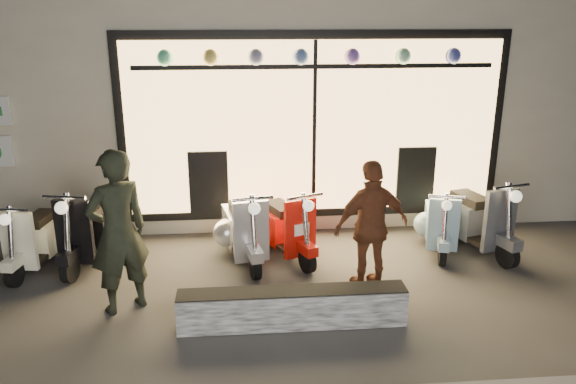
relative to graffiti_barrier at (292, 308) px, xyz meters
name	(u,v)px	position (x,y,z in m)	size (l,w,h in m)	color
ground	(265,296)	(-0.25, 0.65, -0.20)	(40.00, 40.00, 0.00)	#383533
shop_building	(251,68)	(-0.25, 5.63, 1.90)	(10.20, 6.23, 4.20)	beige
graffiti_barrier	(292,308)	(0.00, 0.00, 0.00)	(2.35, 0.28, 0.40)	black
scooter_silver	(243,228)	(-0.48, 1.80, 0.19)	(0.61, 1.38, 0.98)	black
scooter_red	(282,226)	(0.04, 1.86, 0.18)	(0.76, 1.31, 0.95)	black
scooter_black	(95,227)	(-2.42, 1.94, 0.21)	(0.65, 1.44, 1.02)	black
scooter_cream	(40,236)	(-3.08, 1.80, 0.17)	(0.55, 1.29, 0.92)	black
scooter_blue	(440,222)	(2.21, 1.89, 0.15)	(0.61, 1.24, 0.88)	black
scooter_grey	(471,218)	(2.65, 1.85, 0.21)	(0.71, 1.45, 1.03)	black
man	(118,232)	(-1.80, 0.50, 0.70)	(0.66, 0.43, 1.80)	black
woman	(372,226)	(0.98, 0.75, 0.57)	(0.91, 0.38, 1.55)	brown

